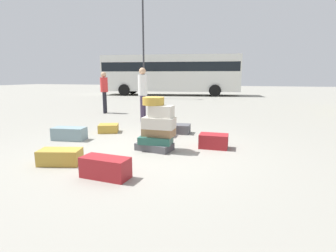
{
  "coord_description": "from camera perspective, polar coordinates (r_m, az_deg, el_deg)",
  "views": [
    {
      "loc": [
        1.89,
        -4.67,
        1.47
      ],
      "look_at": [
        0.17,
        1.1,
        0.32
      ],
      "focal_mm": 27.63,
      "sensor_mm": 36.0,
      "label": 1
    }
  ],
  "objects": [
    {
      "name": "ground_plane",
      "position": [
        5.25,
        -5.24,
        -5.51
      ],
      "size": [
        80.0,
        80.0,
        0.0
      ],
      "primitive_type": "plane",
      "color": "gray"
    },
    {
      "name": "suitcase_tower",
      "position": [
        5.18,
        -2.41,
        -0.32
      ],
      "size": [
        0.81,
        0.54,
        1.07
      ],
      "color": "#4C4C51",
      "rests_on": "ground"
    },
    {
      "name": "suitcase_charcoal_right_side",
      "position": [
        6.84,
        2.56,
        -0.62
      ],
      "size": [
        0.57,
        0.46,
        0.23
      ],
      "primitive_type": "cube",
      "rotation": [
        0.0,
        0.0,
        0.08
      ],
      "color": "#4C4C51",
      "rests_on": "ground"
    },
    {
      "name": "suitcase_maroon_white_trunk",
      "position": [
        3.96,
        -13.64,
        -8.89
      ],
      "size": [
        0.75,
        0.37,
        0.31
      ],
      "primitive_type": "cube",
      "rotation": [
        0.0,
        0.0,
        -0.08
      ],
      "color": "maroon",
      "rests_on": "ground"
    },
    {
      "name": "suitcase_tan_foreground_far",
      "position": [
        4.8,
        -22.69,
        -6.29
      ],
      "size": [
        0.76,
        0.52,
        0.26
      ],
      "primitive_type": "cube",
      "rotation": [
        0.0,
        0.0,
        0.26
      ],
      "color": "#B28C33",
      "rests_on": "ground"
    },
    {
      "name": "suitcase_slate_foreground_near",
      "position": [
        6.54,
        -20.94,
        -1.59
      ],
      "size": [
        0.8,
        0.45,
        0.3
      ],
      "primitive_type": "cube",
      "rotation": [
        0.0,
        0.0,
        0.13
      ],
      "color": "gray",
      "rests_on": "ground"
    },
    {
      "name": "suitcase_maroon_left_side",
      "position": [
        5.5,
        10.02,
        -3.29
      ],
      "size": [
        0.59,
        0.38,
        0.29
      ],
      "primitive_type": "cube",
      "rotation": [
        0.0,
        0.0,
        0.01
      ],
      "color": "maroon",
      "rests_on": "ground"
    },
    {
      "name": "suitcase_tan_upright_blue",
      "position": [
        7.14,
        -13.0,
        -0.48
      ],
      "size": [
        0.62,
        0.58,
        0.22
      ],
      "primitive_type": "cube",
      "rotation": [
        0.0,
        0.0,
        0.38
      ],
      "color": "#B28C33",
      "rests_on": "ground"
    },
    {
      "name": "suitcase_maroon_behind_tower",
      "position": [
        6.51,
        -1.73,
        -1.21
      ],
      "size": [
        0.63,
        0.4,
        0.24
      ],
      "primitive_type": "cube",
      "rotation": [
        0.0,
        0.0,
        0.09
      ],
      "color": "maroon",
      "rests_on": "ground"
    },
    {
      "name": "person_bearded_onlooker",
      "position": [
        8.59,
        -5.6,
        7.97
      ],
      "size": [
        0.3,
        0.34,
        1.76
      ],
      "rotation": [
        0.0,
        0.0,
        -1.49
      ],
      "color": "#3F334C",
      "rests_on": "ground"
    },
    {
      "name": "person_tourist_with_camera",
      "position": [
        10.92,
        -13.9,
        8.01
      ],
      "size": [
        0.3,
        0.33,
        1.67
      ],
      "rotation": [
        0.0,
        0.0,
        -1.24
      ],
      "color": "black",
      "rests_on": "ground"
    },
    {
      "name": "parked_bus",
      "position": [
        21.39,
        0.56,
        11.76
      ],
      "size": [
        11.15,
        4.16,
        3.15
      ],
      "rotation": [
        0.0,
        0.0,
        0.16
      ],
      "color": "silver",
      "rests_on": "ground"
    },
    {
      "name": "lamp_post",
      "position": [
        18.45,
        -5.51,
        19.99
      ],
      "size": [
        0.36,
        0.36,
        6.92
      ],
      "color": "#333338",
      "rests_on": "ground"
    }
  ]
}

